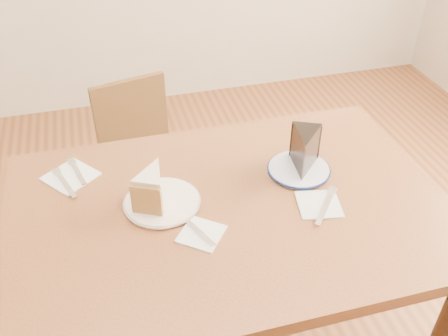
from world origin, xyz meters
TOP-DOWN VIEW (x-y plane):
  - table at (0.00, 0.00)m, footprint 1.20×0.80m
  - chair_far at (-0.16, 0.73)m, footprint 0.44×0.44m
  - plate_cream at (-0.17, 0.06)m, footprint 0.20×0.20m
  - plate_navy at (0.24, 0.09)m, footprint 0.18×0.18m
  - carrot_cake at (-0.19, 0.07)m, footprint 0.12×0.14m
  - chocolate_cake at (0.25, 0.09)m, footprint 0.13×0.15m
  - napkin_cream at (-0.10, -0.09)m, footprint 0.15×0.15m
  - napkin_navy at (0.24, -0.06)m, footprint 0.14×0.14m
  - napkin_spare at (-0.41, 0.25)m, footprint 0.18×0.18m
  - fork_cream at (-0.10, -0.08)m, footprint 0.07×0.13m
  - knife_navy at (0.26, -0.08)m, footprint 0.12×0.14m
  - fork_spare at (-0.39, 0.26)m, footprint 0.05×0.14m
  - knife_spare at (-0.43, 0.21)m, footprint 0.07×0.16m

SIDE VIEW (x-z plane):
  - chair_far at x=-0.16m, z-range 0.04..0.78m
  - table at x=0.00m, z-range 0.28..1.03m
  - napkin_cream at x=-0.10m, z-range 0.75..0.75m
  - napkin_navy at x=0.24m, z-range 0.75..0.75m
  - napkin_spare at x=-0.41m, z-range 0.75..0.75m
  - plate_cream at x=-0.17m, z-range 0.75..0.76m
  - plate_navy at x=0.24m, z-range 0.75..0.76m
  - fork_cream at x=-0.10m, z-range 0.75..0.76m
  - knife_navy at x=0.26m, z-range 0.75..0.76m
  - fork_spare at x=-0.39m, z-range 0.75..0.76m
  - knife_spare at x=-0.43m, z-range 0.75..0.76m
  - carrot_cake at x=-0.19m, z-range 0.76..0.85m
  - chocolate_cake at x=0.25m, z-range 0.76..0.87m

